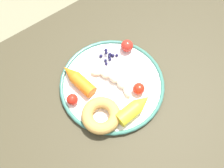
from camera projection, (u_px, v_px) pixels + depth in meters
The scene contains 11 objects.
ground_plane at pixel (108, 149), 1.51m from camera, with size 6.00×6.00×0.00m, color gray.
dining_table at pixel (105, 107), 0.90m from camera, with size 1.20×0.74×0.77m.
plate at pixel (112, 84), 0.82m from camera, with size 0.32×0.32×0.02m.
banana at pixel (113, 79), 0.81m from camera, with size 0.07×0.15×0.03m.
carrot_orange at pixel (78, 80), 0.80m from camera, with size 0.06×0.13×0.04m.
carrot_yellow at pixel (134, 109), 0.76m from camera, with size 0.12×0.05×0.04m.
donut at pixel (101, 115), 0.76m from camera, with size 0.11×0.11×0.03m, color #BF8E45.
blueberry_pile at pixel (108, 56), 0.86m from camera, with size 0.06×0.05×0.02m.
tomato_near at pixel (127, 46), 0.86m from camera, with size 0.04×0.04×0.04m, color red.
tomato_mid at pixel (72, 99), 0.78m from camera, with size 0.03×0.03×0.03m, color red.
tomato_far at pixel (139, 89), 0.79m from camera, with size 0.04×0.04×0.04m, color red.
Camera 1 is at (0.17, 0.27, 1.52)m, focal length 42.54 mm.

